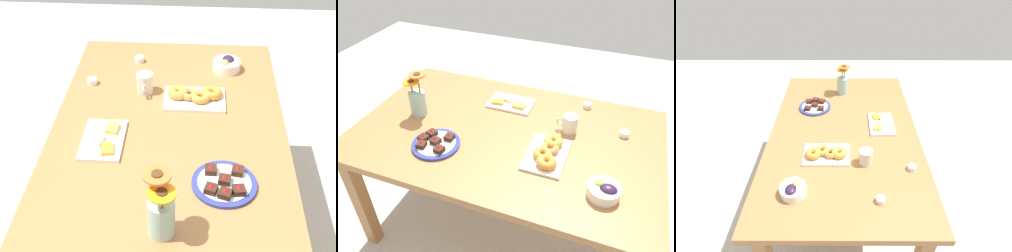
% 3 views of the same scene
% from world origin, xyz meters
% --- Properties ---
extents(ground_plane, '(6.00, 6.00, 0.00)m').
position_xyz_m(ground_plane, '(0.00, 0.00, 0.00)').
color(ground_plane, '#B7B2A8').
extents(dining_table, '(1.60, 1.00, 0.74)m').
position_xyz_m(dining_table, '(0.00, 0.00, 0.65)').
color(dining_table, '#9E6B3D').
rests_on(dining_table, ground_plane).
extents(coffee_mug, '(0.11, 0.08, 0.09)m').
position_xyz_m(coffee_mug, '(-0.31, -0.13, 0.79)').
color(coffee_mug, beige).
rests_on(coffee_mug, dining_table).
extents(grape_bowl, '(0.14, 0.14, 0.07)m').
position_xyz_m(grape_bowl, '(-0.54, 0.26, 0.77)').
color(grape_bowl, white).
rests_on(grape_bowl, dining_table).
extents(cheese_platter, '(0.26, 0.17, 0.03)m').
position_xyz_m(cheese_platter, '(0.07, -0.26, 0.75)').
color(cheese_platter, white).
rests_on(cheese_platter, dining_table).
extents(croissant_platter, '(0.19, 0.28, 0.05)m').
position_xyz_m(croissant_platter, '(-0.25, 0.11, 0.76)').
color(croissant_platter, white).
rests_on(croissant_platter, dining_table).
extents(jam_cup_honey, '(0.05, 0.05, 0.03)m').
position_xyz_m(jam_cup_honey, '(-0.36, -0.39, 0.76)').
color(jam_cup_honey, white).
rests_on(jam_cup_honey, dining_table).
extents(jam_cup_berry, '(0.05, 0.05, 0.03)m').
position_xyz_m(jam_cup_berry, '(-0.59, -0.19, 0.76)').
color(jam_cup_berry, white).
rests_on(jam_cup_berry, dining_table).
extents(dessert_plate, '(0.24, 0.24, 0.05)m').
position_xyz_m(dessert_plate, '(0.29, 0.23, 0.75)').
color(dessert_plate, navy).
rests_on(dessert_plate, dining_table).
extents(flower_vase, '(0.13, 0.10, 0.25)m').
position_xyz_m(flower_vase, '(0.52, 0.01, 0.83)').
color(flower_vase, '#99C1B7').
rests_on(flower_vase, dining_table).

